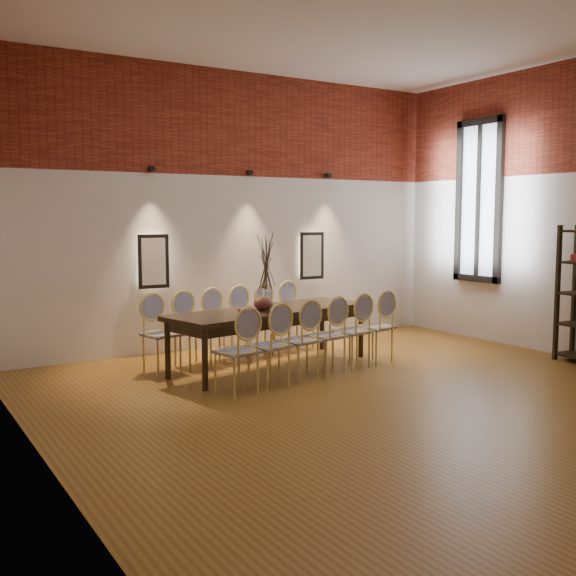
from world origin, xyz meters
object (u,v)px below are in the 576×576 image
chair_near_d (326,336)px  chair_far_f (297,315)px  chair_far_e (274,319)px  chair_near_b (269,346)px  chair_near_e (351,331)px  chair_far_a (162,334)px  chair_near_c (298,341)px  book (251,310)px  chair_near_a (236,351)px  vase (266,298)px  bowl (263,303)px  dining_table (271,338)px  chair_near_f (375,327)px  chair_far_b (193,330)px  chair_far_d (248,322)px  chair_far_c (222,326)px

chair_near_d → chair_far_f: bearing=57.5°
chair_far_e → chair_near_b: bearing=46.3°
chair_near_d → chair_far_e: (0.16, 1.52, 0.00)m
chair_near_b → chair_far_f: size_ratio=1.00×
chair_far_e → chair_near_e: bearing=90.0°
chair_far_e → chair_far_a: bearing=0.0°
chair_near_c → chair_far_f: 2.01m
book → chair_near_a: bearing=-126.3°
chair_near_a → chair_near_d: (1.36, 0.28, 0.00)m
vase → bowl: size_ratio=1.25×
book → bowl: bearing=-17.8°
dining_table → book: bearing=174.8°
chair_near_f → chair_far_a: size_ratio=1.00×
chair_near_b → chair_far_b: (-0.30, 1.42, 0.00)m
chair_near_c → chair_far_d: same height
chair_near_c → chair_far_f: same height
chair_far_e → vase: 1.15m
chair_far_b → chair_far_e: bearing=-180.0°
chair_far_a → chair_far_b: size_ratio=1.00×
chair_near_b → chair_far_e: bearing=46.3°
chair_far_a → chair_far_c: (0.91, 0.19, 0.00)m
chair_near_e → book: bearing=143.3°
chair_near_a → chair_far_e: size_ratio=1.00×
chair_near_a → chair_near_f: same height
chair_far_a → chair_far_f: same height
chair_far_d → vase: (-0.16, -0.78, 0.43)m
chair_near_c → book: bearing=96.5°
chair_near_d → vase: size_ratio=3.13×
chair_near_b → chair_near_d: size_ratio=1.00×
chair_near_f → chair_far_d: bearing=122.5°
chair_near_f → vase: bearing=149.7°
chair_far_b → chair_far_e: size_ratio=1.00×
chair_near_f → chair_near_b: bearing=180.0°
chair_near_d → chair_far_c: size_ratio=1.00×
chair_near_c → chair_far_f: size_ratio=1.00×
chair_near_b → vase: bearing=49.9°
dining_table → bowl: size_ratio=11.61×
chair_near_e → vase: (-0.91, 0.55, 0.43)m
dining_table → chair_near_e: bearing=-46.3°
chair_far_f → book: size_ratio=3.62×
dining_table → chair_far_d: 0.77m
chair_near_a → vase: vase is taller
chair_far_d → chair_far_a: bearing=0.0°
chair_far_d → bowl: (-0.24, -0.84, 0.37)m
chair_near_c → chair_near_d: 0.46m
chair_near_b → chair_far_b: same height
chair_far_a → bowl: size_ratio=3.92×
chair_near_a → vase: (0.91, 0.93, 0.43)m
book → chair_far_c: bearing=94.7°
chair_near_e → chair_far_a: (-2.11, 1.05, 0.00)m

